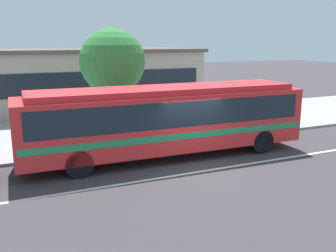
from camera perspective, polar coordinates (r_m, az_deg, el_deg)
name	(u,v)px	position (r m, az deg, el deg)	size (l,w,h in m)	color
ground_plane	(194,165)	(14.67, 3.94, -5.85)	(120.00, 120.00, 0.00)	#3A3539
sidewalk_slab	(136,127)	(20.59, -4.91, -0.20)	(60.00, 8.00, 0.12)	#989395
lane_stripe_center	(204,171)	(14.00, 5.49, -6.79)	(56.00, 0.16, 0.01)	silver
transit_bus	(167,117)	(15.18, -0.20, 1.40)	(11.69, 2.77, 2.89)	red
pedestrian_waiting_near_sign	(139,116)	(18.33, -4.48, 1.52)	(0.37, 0.37, 1.68)	navy
pedestrian_walking_along_curb	(131,120)	(17.47, -5.60, 0.88)	(0.37, 0.37, 1.66)	#26392E
bus_stop_sign	(212,104)	(18.39, 6.74, 3.35)	(0.09, 0.44, 2.44)	gray
street_tree_near_stop	(112,62)	(18.63, -8.41, 9.56)	(3.18, 3.18, 5.16)	brown
station_building	(84,79)	(26.86, -12.55, 6.96)	(15.68, 6.83, 4.13)	#A49B8A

